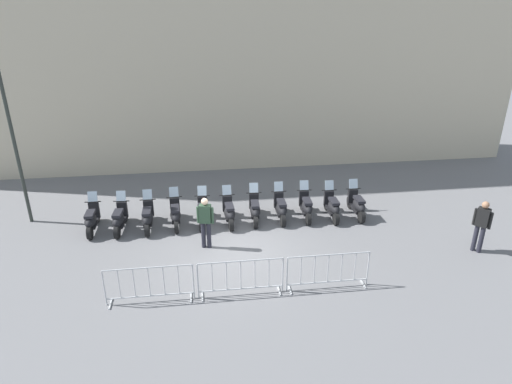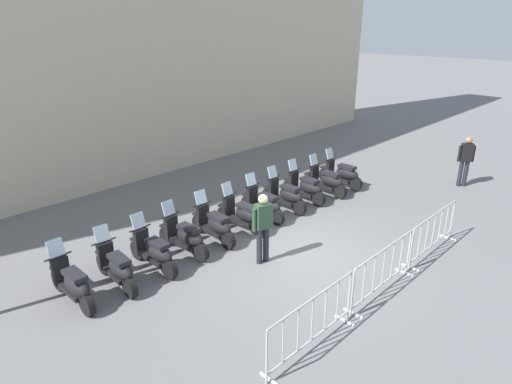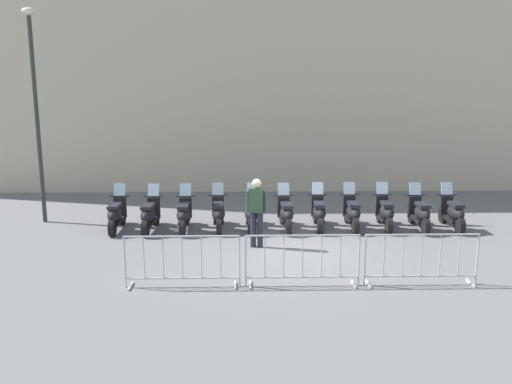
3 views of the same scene
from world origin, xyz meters
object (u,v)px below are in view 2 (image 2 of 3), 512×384
object	(u,v)px
motorcycle_9	(326,181)
officer_mid_plaza	(466,159)
motorcycle_4	(214,225)
barrier_segment_2	(433,233)
motorcycle_2	(154,252)
motorcycle_7	(286,195)
motorcycle_8	(305,187)
motorcycle_10	(342,174)
officer_near_row_end	(263,225)
motorcycle_6	(264,204)
barrier_segment_0	(312,324)
motorcycle_5	(242,215)
motorcycle_1	(117,268)
barrier_segment_1	(383,271)
motorcycle_3	(185,237)
motorcycle_0	(73,284)

from	to	relation	value
motorcycle_9	officer_mid_plaza	world-z (taller)	officer_mid_plaza
motorcycle_4	motorcycle_9	size ratio (longest dim) A/B	1.00
barrier_segment_2	motorcycle_4	bearing A→B (deg)	122.46
motorcycle_2	barrier_segment_2	world-z (taller)	motorcycle_2
motorcycle_2	motorcycle_7	size ratio (longest dim) A/B	1.00
motorcycle_8	motorcycle_10	size ratio (longest dim) A/B	1.00
motorcycle_4	motorcycle_9	bearing A→B (deg)	-6.84
motorcycle_10	motorcycle_7	bearing A→B (deg)	172.36
motorcycle_2	officer_near_row_end	size ratio (longest dim) A/B	1.00
motorcycle_2	motorcycle_6	xyz separation A→B (m)	(3.74, -0.26, 0.00)
motorcycle_7	barrier_segment_0	bearing A→B (deg)	-140.54
motorcycle_4	motorcycle_8	size ratio (longest dim) A/B	1.00
motorcycle_10	barrier_segment_0	distance (m)	8.24
motorcycle_5	motorcycle_1	bearing A→B (deg)	174.95
barrier_segment_1	officer_near_row_end	xyz separation A→B (m)	(-0.58, 2.72, 0.45)
motorcycle_7	motorcycle_9	world-z (taller)	same
motorcycle_9	officer_mid_plaza	xyz separation A→B (m)	(3.58, -3.26, 0.53)
motorcycle_3	motorcycle_2	bearing A→B (deg)	-179.19
motorcycle_7	barrier_segment_2	distance (m)	4.32
barrier_segment_1	motorcycle_7	bearing A→B (deg)	60.74
motorcycle_5	officer_mid_plaza	xyz separation A→B (m)	(7.30, -3.67, 0.53)
motorcycle_5	officer_mid_plaza	distance (m)	8.19
motorcycle_2	barrier_segment_2	distance (m)	6.68
motorcycle_1	officer_near_row_end	xyz separation A→B (m)	(2.75, -1.81, 0.53)
motorcycle_10	motorcycle_1	bearing A→B (deg)	174.47
motorcycle_0	barrier_segment_1	size ratio (longest dim) A/B	0.75
motorcycle_5	barrier_segment_1	bearing A→B (deg)	-95.69
motorcycle_1	motorcycle_2	bearing A→B (deg)	-5.25
barrier_segment_1	motorcycle_3	bearing A→B (deg)	107.96
motorcycle_2	motorcycle_6	distance (m)	3.75
barrier_segment_0	barrier_segment_1	size ratio (longest dim) A/B	1.00
barrier_segment_0	motorcycle_10	bearing A→B (deg)	24.94
motorcycle_1	officer_near_row_end	world-z (taller)	officer_near_row_end
motorcycle_2	motorcycle_6	bearing A→B (deg)	-3.93
motorcycle_4	motorcycle_9	world-z (taller)	same
motorcycle_3	motorcycle_4	bearing A→B (deg)	-6.98
motorcycle_2	motorcycle_10	size ratio (longest dim) A/B	1.00
motorcycle_0	motorcycle_5	world-z (taller)	same
motorcycle_0	motorcycle_2	world-z (taller)	same
motorcycle_7	barrier_segment_2	size ratio (longest dim) A/B	0.75
motorcycle_6	officer_mid_plaza	bearing A→B (deg)	-29.87
motorcycle_0	motorcycle_3	xyz separation A→B (m)	(2.81, -0.23, 0.00)
motorcycle_2	motorcycle_3	size ratio (longest dim) A/B	1.00
motorcycle_0	officer_near_row_end	world-z (taller)	officer_near_row_end
motorcycle_6	motorcycle_4	bearing A→B (deg)	175.18
motorcycle_8	motorcycle_1	bearing A→B (deg)	175.37
barrier_segment_1	barrier_segment_0	bearing A→B (deg)	174.37
motorcycle_5	officer_mid_plaza	world-z (taller)	officer_mid_plaza
motorcycle_6	motorcycle_9	size ratio (longest dim) A/B	1.00
motorcycle_2	motorcycle_10	bearing A→B (deg)	-5.56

